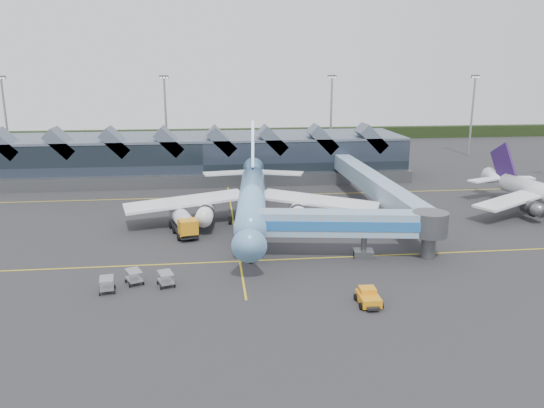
{
  "coord_description": "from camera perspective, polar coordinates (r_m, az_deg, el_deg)",
  "views": [
    {
      "loc": [
        -3.36,
        -72.93,
        24.5
      ],
      "look_at": [
        5.37,
        1.92,
        5.0
      ],
      "focal_mm": 35.0,
      "sensor_mm": 36.0,
      "label": 1
    }
  ],
  "objects": [
    {
      "name": "pushback_tug",
      "position": [
        58.07,
        10.33,
        -9.87
      ],
      "size": [
        2.5,
        3.89,
        1.69
      ],
      "rotation": [
        0.0,
        0.0,
        -0.02
      ],
      "color": "orange",
      "rests_on": "ground"
    },
    {
      "name": "ground",
      "position": [
        77.0,
        -3.82,
        -4.08
      ],
      "size": [
        260.0,
        260.0,
        0.0
      ],
      "primitive_type": "plane",
      "color": "#27272A",
      "rests_on": "ground"
    },
    {
      "name": "baggage_carts",
      "position": [
        63.22,
        -14.43,
        -7.87
      ],
      "size": [
        8.43,
        4.65,
        1.65
      ],
      "rotation": [
        0.0,
        0.0,
        0.31
      ],
      "color": "#94959C",
      "rests_on": "ground"
    },
    {
      "name": "terminal",
      "position": [
        121.88,
        -7.4,
        5.12
      ],
      "size": [
        90.0,
        22.25,
        12.52
      ],
      "color": "black",
      "rests_on": "ground"
    },
    {
      "name": "taxi_stripes",
      "position": [
        86.53,
        -4.16,
        -1.97
      ],
      "size": [
        120.0,
        60.0,
        0.01
      ],
      "color": "gold",
      "rests_on": "ground"
    },
    {
      "name": "main_airliner",
      "position": [
        84.63,
        -2.16,
        0.82
      ],
      "size": [
        41.14,
        47.52,
        15.25
      ],
      "rotation": [
        0.0,
        0.0,
        -0.09
      ],
      "color": "#71B4E6",
      "rests_on": "ground"
    },
    {
      "name": "jet_bridge",
      "position": [
        70.39,
        9.03,
        -2.21
      ],
      "size": [
        27.0,
        7.66,
        6.37
      ],
      "rotation": [
        0.0,
        0.0,
        -0.15
      ],
      "color": "#80ADD6",
      "rests_on": "ground"
    },
    {
      "name": "tree_line_far",
      "position": [
        184.33,
        -5.61,
        7.43
      ],
      "size": [
        260.0,
        4.0,
        4.0
      ],
      "primitive_type": "cube",
      "color": "black",
      "rests_on": "ground"
    },
    {
      "name": "fuel_truck",
      "position": [
        81.52,
        -9.6,
        -1.75
      ],
      "size": [
        4.86,
        10.46,
        3.49
      ],
      "rotation": [
        0.0,
        0.0,
        0.25
      ],
      "color": "black",
      "rests_on": "ground"
    },
    {
      "name": "light_masts",
      "position": [
        138.42,
        3.56,
        9.5
      ],
      "size": [
        132.4,
        42.56,
        22.45
      ],
      "color": "gray",
      "rests_on": "ground"
    }
  ]
}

